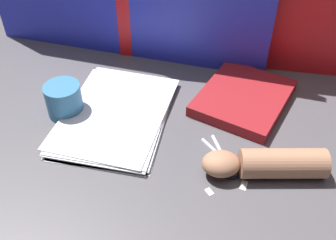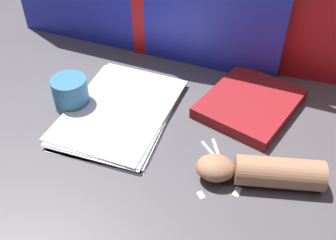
# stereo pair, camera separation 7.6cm
# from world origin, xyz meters

# --- Properties ---
(ground_plane) EXTENTS (6.00, 6.00, 0.00)m
(ground_plane) POSITION_xyz_m (0.00, 0.00, 0.00)
(ground_plane) COLOR #4C494F
(paper_stack) EXTENTS (0.28, 0.38, 0.02)m
(paper_stack) POSITION_xyz_m (-0.12, 0.08, 0.01)
(paper_stack) COLOR white
(paper_stack) RESTS_ON ground_plane
(book_closed) EXTENTS (0.29, 0.32, 0.03)m
(book_closed) POSITION_xyz_m (0.21, 0.21, 0.02)
(book_closed) COLOR maroon
(book_closed) RESTS_ON ground_plane
(scissors) EXTENTS (0.13, 0.15, 0.01)m
(scissors) POSITION_xyz_m (0.18, -0.03, 0.00)
(scissors) COLOR silver
(scissors) RESTS_ON ground_plane
(hand_forearm) EXTENTS (0.28, 0.12, 0.07)m
(hand_forearm) POSITION_xyz_m (0.27, -0.04, 0.03)
(hand_forearm) COLOR #A87556
(hand_forearm) RESTS_ON ground_plane
(paper_scrap_near) EXTENTS (0.02, 0.03, 0.00)m
(paper_scrap_near) POSITION_xyz_m (0.22, -0.08, 0.00)
(paper_scrap_near) COLOR white
(paper_scrap_near) RESTS_ON ground_plane
(paper_scrap_mid) EXTENTS (0.01, 0.01, 0.00)m
(paper_scrap_mid) POSITION_xyz_m (0.18, -0.06, 0.00)
(paper_scrap_mid) COLOR white
(paper_scrap_mid) RESTS_ON ground_plane
(paper_scrap_far) EXTENTS (0.02, 0.02, 0.00)m
(paper_scrap_far) POSITION_xyz_m (0.15, -0.11, 0.00)
(paper_scrap_far) COLOR white
(paper_scrap_far) RESTS_ON ground_plane
(mug) EXTENTS (0.09, 0.09, 0.09)m
(mug) POSITION_xyz_m (-0.25, 0.08, 0.04)
(mug) COLOR teal
(mug) RESTS_ON ground_plane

